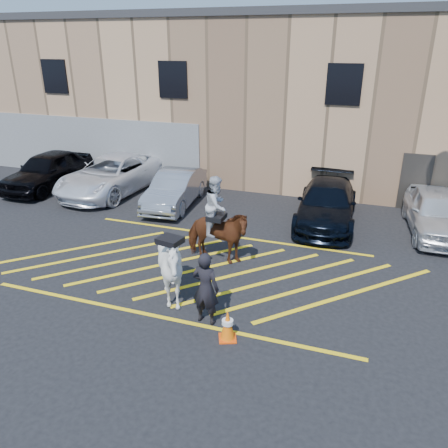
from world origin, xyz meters
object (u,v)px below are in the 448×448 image
(car_black_suv, at_px, (48,170))
(handler, at_px, (206,288))
(traffic_cone, at_px, (228,325))
(car_white_pickup, at_px, (112,175))
(mounted_bay, at_px, (217,229))
(saddled_white, at_px, (171,268))
(car_silver_sedan, at_px, (175,189))
(car_white_suv, at_px, (437,212))
(car_blue_suv, at_px, (327,203))

(car_black_suv, xyz_separation_m, handler, (10.32, -7.28, 0.09))
(traffic_cone, bearing_deg, car_white_pickup, 134.38)
(traffic_cone, bearing_deg, mounted_bay, 113.43)
(car_white_pickup, distance_m, traffic_cone, 11.40)
(car_white_pickup, bearing_deg, car_black_suv, -167.90)
(car_white_pickup, bearing_deg, traffic_cone, -41.04)
(saddled_white, bearing_deg, handler, -23.96)
(car_black_suv, height_order, saddled_white, saddled_white)
(mounted_bay, height_order, saddled_white, mounted_bay)
(car_silver_sedan, bearing_deg, car_white_pickup, 163.24)
(car_black_suv, height_order, car_white_suv, car_black_suv)
(car_white_suv, bearing_deg, car_silver_sedan, 177.40)
(car_blue_suv, relative_size, handler, 2.75)
(handler, bearing_deg, car_white_suv, -122.59)
(car_blue_suv, height_order, mounted_bay, mounted_bay)
(car_white_pickup, xyz_separation_m, mounted_bay, (6.50, -4.75, 0.28))
(car_black_suv, bearing_deg, car_silver_sedan, -2.30)
(car_white_suv, bearing_deg, traffic_cone, -126.56)
(car_silver_sedan, bearing_deg, traffic_cone, -63.03)
(car_white_pickup, xyz_separation_m, handler, (7.28, -7.68, 0.11))
(traffic_cone, bearing_deg, car_white_suv, 58.32)
(car_silver_sedan, height_order, mounted_bay, mounted_bay)
(saddled_white, relative_size, traffic_cone, 2.78)
(handler, bearing_deg, car_black_suv, -30.99)
(car_black_suv, xyz_separation_m, car_white_suv, (15.84, 0.11, -0.06))
(car_white_pickup, height_order, handler, handler)
(car_black_suv, bearing_deg, saddled_white, -36.15)
(car_silver_sedan, bearing_deg, car_black_suv, 172.38)
(car_blue_suv, distance_m, saddled_white, 7.32)
(car_white_pickup, xyz_separation_m, car_white_suv, (12.81, -0.29, -0.03))
(mounted_bay, relative_size, saddled_white, 1.30)
(car_blue_suv, height_order, traffic_cone, car_blue_suv)
(car_black_suv, height_order, mounted_bay, mounted_bay)
(handler, bearing_deg, car_silver_sedan, -56.05)
(car_black_suv, distance_m, handler, 12.63)
(saddled_white, distance_m, traffic_cone, 2.08)
(car_black_suv, distance_m, saddled_white, 11.47)
(handler, bearing_deg, car_blue_suv, -100.57)
(car_white_pickup, height_order, traffic_cone, car_white_pickup)
(car_white_suv, height_order, mounted_bay, mounted_bay)
(car_white_pickup, xyz_separation_m, traffic_cone, (7.96, -8.14, -0.42))
(car_white_suv, relative_size, mounted_bay, 1.66)
(car_white_suv, relative_size, handler, 2.46)
(car_silver_sedan, xyz_separation_m, mounted_bay, (3.22, -4.08, 0.38))
(car_white_suv, xyz_separation_m, mounted_bay, (-6.31, -4.46, 0.32))
(car_black_suv, bearing_deg, car_blue_suv, -0.35)
(car_white_suv, distance_m, saddled_white, 9.55)
(car_white_suv, height_order, saddled_white, saddled_white)
(car_white_suv, bearing_deg, car_blue_suv, 178.60)
(mounted_bay, distance_m, traffic_cone, 3.76)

